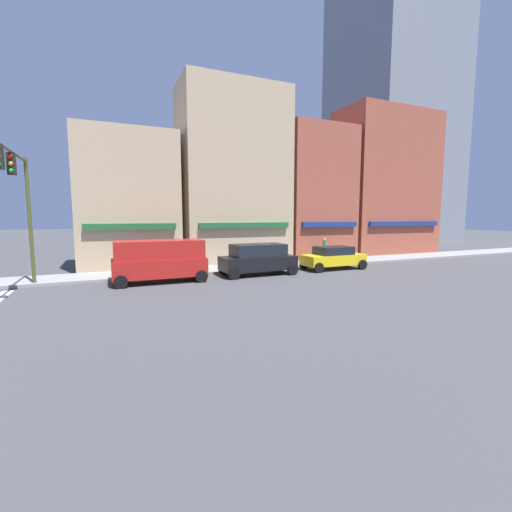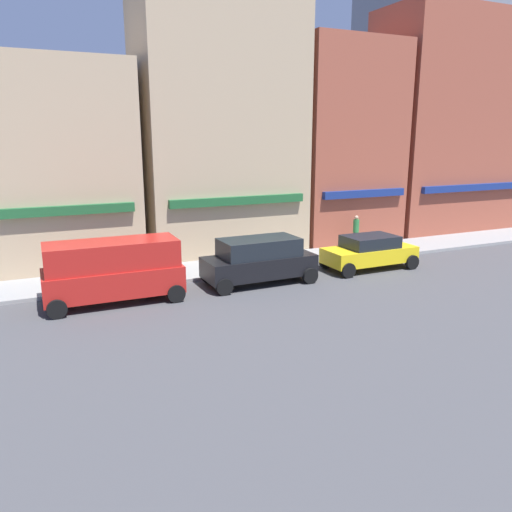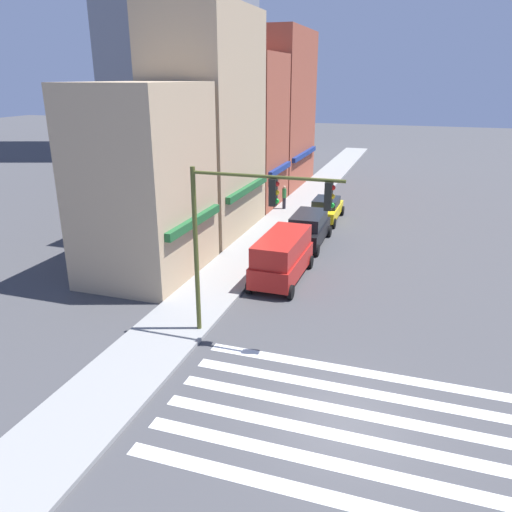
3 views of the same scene
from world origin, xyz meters
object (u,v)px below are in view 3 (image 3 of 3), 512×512
Objects in this scene: traffic_signal at (245,220)px; suv_black at (308,228)px; van_red at (282,256)px; sedan_yellow at (326,209)px; pedestrian_green_top at (284,197)px.

traffic_signal reaches higher than suv_black.
traffic_signal is at bearing -176.84° from van_red.
van_red is 1.14× the size of sedan_yellow.
traffic_signal is 20.42m from pedestrian_green_top.
traffic_signal reaches higher than pedestrian_green_top.
suv_black is (12.25, 0.29, -3.79)m from traffic_signal.
van_red is 1.06× the size of suv_black.
traffic_signal is 1.32× the size of van_red.
pedestrian_green_top is at bearing 11.02° from traffic_signal.
van_red is at bearing 2.61° from traffic_signal.
van_red is at bearing 179.02° from suv_black.
van_red is at bearing 165.15° from pedestrian_green_top.
van_red is 5.99m from suv_black.
traffic_signal is at bearing -179.64° from suv_black.
sedan_yellow is 3.96m from pedestrian_green_top.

